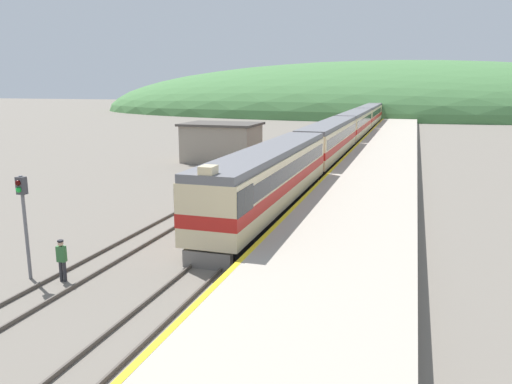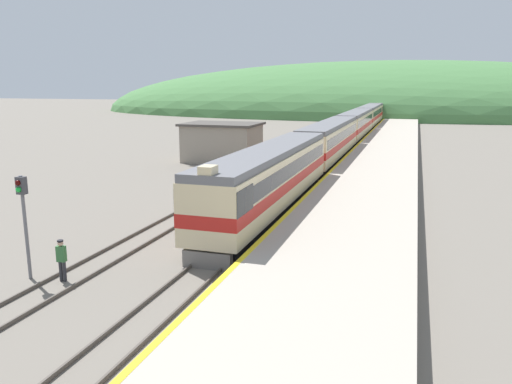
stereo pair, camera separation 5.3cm
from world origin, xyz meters
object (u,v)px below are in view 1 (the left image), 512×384
Objects in this scene: carriage_fifth at (378,110)px; express_train_lead_car at (270,178)px; carriage_third at (355,124)px; signal_post_siding at (23,206)px; carriage_second at (330,141)px; track_worker at (62,258)px; carriage_fourth at (369,116)px.

express_train_lead_car is at bearing -90.00° from carriage_fifth.
express_train_lead_car is at bearing -90.00° from carriage_third.
carriage_fifth is (0.00, 45.58, 0.00)m from carriage_third.
carriage_third is at bearing 90.00° from express_train_lead_car.
carriage_second is at bearing 79.62° from signal_post_siding.
carriage_second is at bearing -90.00° from carriage_third.
express_train_lead_car reaches higher than carriage_second.
signal_post_siding is at bearing -172.58° from track_worker.
express_train_lead_car reaches higher than signal_post_siding.
carriage_second is 12.46× the size of track_worker.
carriage_second is at bearing -90.00° from carriage_fourth.
carriage_second is 1.00× the size of carriage_fifth.
carriage_third is 58.56m from track_worker.
express_train_lead_car is at bearing 63.78° from signal_post_siding.
track_worker is at bearing -111.09° from express_train_lead_car.
carriage_fourth reaches higher than track_worker.
carriage_fourth is at bearing 90.00° from express_train_lead_car.
express_train_lead_car is 45.23m from carriage_third.
track_worker is (-5.05, -103.91, -1.25)m from carriage_fifth.
signal_post_siding reaches higher than track_worker.
carriage_third and carriage_fifth have the same top height.
track_worker is at bearing -93.56° from carriage_fourth.
signal_post_siding is 2.58m from track_worker.
express_train_lead_car is 14.84m from signal_post_siding.
carriage_fourth is (0.00, 45.58, 0.00)m from carriage_second.
carriage_fifth reaches higher than track_worker.
carriage_second and carriage_fifth have the same top height.
signal_post_siding is (-6.55, -35.73, 0.84)m from carriage_second.
carriage_fifth is at bearing 86.40° from signal_post_siding.
track_worker is at bearing -94.95° from carriage_third.
track_worker is (1.49, 0.19, -2.10)m from signal_post_siding.
carriage_fourth is 12.46× the size of track_worker.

